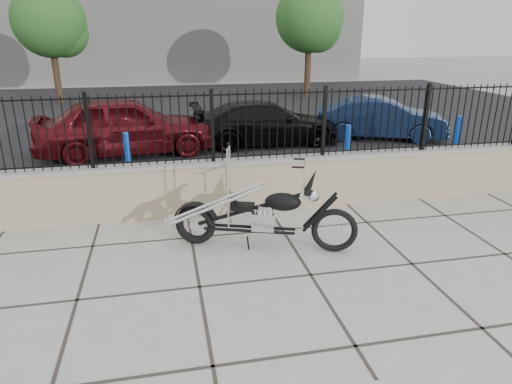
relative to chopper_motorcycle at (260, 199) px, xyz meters
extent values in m
plane|color=#99968E|center=(0.50, -0.96, -0.79)|extent=(90.00, 90.00, 0.00)
plane|color=black|center=(0.50, 11.54, -0.79)|extent=(30.00, 30.00, 0.00)
cube|color=gray|center=(0.50, 1.54, -0.31)|extent=(14.00, 0.36, 0.96)
cube|color=black|center=(0.50, 1.54, 0.77)|extent=(14.00, 0.08, 1.20)
cube|color=beige|center=(0.50, 25.54, 3.21)|extent=(22.00, 6.00, 8.00)
imported|color=#4E0B11|center=(-2.28, 6.03, -0.02)|extent=(4.71, 2.34, 1.54)
imported|color=black|center=(1.55, 6.40, -0.17)|extent=(4.25, 1.80, 1.22)
imported|color=#101E3B|center=(5.06, 6.38, -0.17)|extent=(3.97, 2.52, 1.23)
cylinder|color=#0A4DA2|center=(-2.07, 3.36, -0.22)|extent=(0.17, 0.17, 1.14)
cylinder|color=blue|center=(2.94, 3.79, -0.28)|extent=(0.15, 0.15, 1.02)
cylinder|color=#0D34C6|center=(5.91, 3.90, -0.24)|extent=(0.17, 0.17, 1.10)
cylinder|color=#382619|center=(-5.73, 15.75, 0.63)|extent=(0.28, 0.28, 2.84)
sphere|color=#296E2D|center=(-5.73, 15.75, 2.81)|extent=(3.03, 3.03, 3.03)
cylinder|color=#382619|center=(5.73, 15.65, 0.70)|extent=(0.30, 0.30, 2.98)
sphere|color=#296F30|center=(5.73, 15.65, 2.98)|extent=(3.17, 3.17, 3.17)
camera|label=1|loc=(-1.33, -6.11, 2.35)|focal=32.00mm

